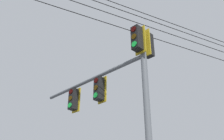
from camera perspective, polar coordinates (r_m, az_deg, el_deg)
name	(u,v)px	position (r m, az deg, el deg)	size (l,w,h in m)	color
signal_mast_assembly	(119,91)	(8.93, 1.55, -4.60)	(5.31, 3.12, 7.16)	slate
overhead_wire_span	(166,30)	(9.99, 11.92, 8.60)	(4.17, 24.01, 1.23)	black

